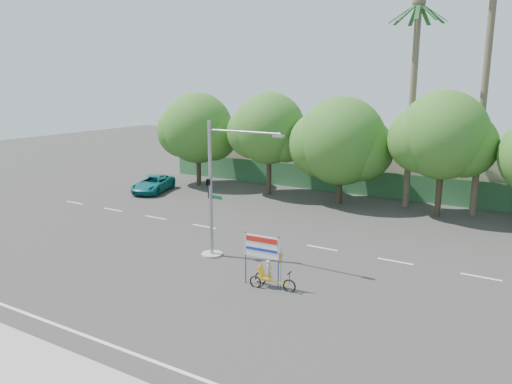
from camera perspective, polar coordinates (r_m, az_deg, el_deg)
The scene contains 14 objects.
ground at distance 22.02m, azimuth -5.90°, elevation -11.36°, with size 120.00×120.00×0.00m, color #33302D.
sidewalk_near at distance 17.32m, azimuth -21.80°, elevation -19.18°, with size 50.00×2.40×0.12m, color gray.
fence at distance 40.24m, azimuth 12.68°, elevation 0.97°, with size 38.00×0.08×2.00m, color #336B3D.
building_left at distance 48.02m, azimuth 3.07°, elevation 4.34°, with size 12.00×8.00×4.00m, color #C2B09A.
building_right at distance 42.82m, azimuth 24.88°, elevation 1.88°, with size 14.00×8.00×3.60m, color #C2B09A.
tree_far_left at distance 43.16m, azimuth -6.73°, elevation 7.02°, with size 7.14×6.00×7.96m.
tree_left at distance 39.27m, azimuth 1.45°, elevation 6.99°, with size 6.66×5.60×8.07m.
tree_center at distance 36.78m, azimuth 9.64°, elevation 5.50°, with size 7.62×6.40×7.85m.
tree_right at distance 34.78m, azimuth 20.53°, elevation 5.75°, with size 6.90×5.80×8.36m.
palm_tall at distance 35.80m, azimuth 24.97°, elevation 13.96°, with size 3.73×3.79×17.45m.
palm_short at distance 36.56m, azimuth 17.58°, elevation 11.97°, with size 3.73×3.79×14.45m.
traffic_signal at distance 25.36m, azimuth -4.65°, elevation -1.11°, with size 4.72×1.10×7.00m.
trike_billboard at distance 22.08m, azimuth 1.21°, elevation -8.45°, with size 2.50×0.60×2.45m.
pickup_truck at distance 41.58m, azimuth -11.68°, elevation 0.92°, with size 2.20×4.78×1.33m, color #106D70.
Camera 1 is at (12.18, -16.02, 8.94)m, focal length 35.00 mm.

